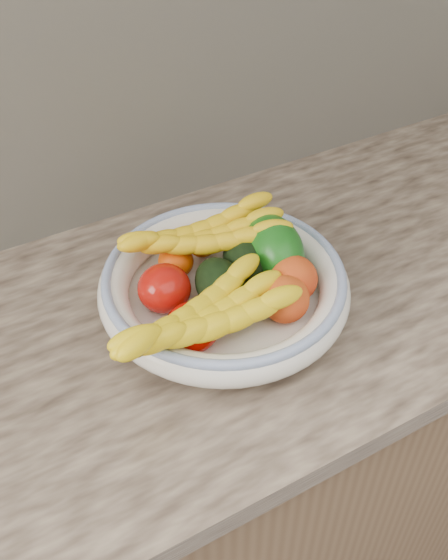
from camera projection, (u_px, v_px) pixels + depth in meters
kitchen_counter at (218, 448)px, 1.31m from camera, size 2.44×0.66×1.40m
fruit_bowl at (224, 285)px, 0.97m from camera, size 0.39×0.39×0.08m
clementine_back_left at (176, 261)px, 1.00m from camera, size 0.07×0.07×0.05m
clementine_back_right at (202, 243)px, 1.04m from camera, size 0.07×0.07×0.05m
tomato_left at (164, 288)px, 0.94m from camera, size 0.10×0.10×0.07m
tomato_near_left at (192, 327)px, 0.88m from camera, size 0.10×0.10×0.07m
avocado_center at (220, 286)px, 0.94m from camera, size 0.09×0.11×0.07m
avocado_right at (245, 259)px, 0.99m from camera, size 0.10×0.12×0.07m
green_mango at (272, 248)px, 0.99m from camera, size 0.13×0.15×0.12m
peach_front at (285, 299)px, 0.92m from camera, size 0.09×0.09×0.07m
peach_right at (294, 279)px, 0.95m from camera, size 0.09×0.09×0.07m
banana_bunch_back at (203, 240)px, 0.99m from camera, size 0.30×0.16×0.08m
banana_bunch_front at (203, 322)px, 0.86m from camera, size 0.32×0.17×0.08m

